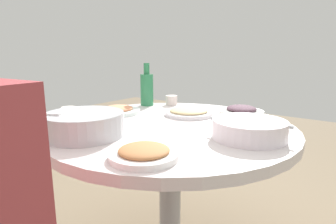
% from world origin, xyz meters
% --- Properties ---
extents(round_dining_table, '(1.11, 1.11, 0.76)m').
position_xyz_m(round_dining_table, '(0.00, 0.00, 0.67)').
color(round_dining_table, '#99999E').
rests_on(round_dining_table, ground).
extents(rice_bowl, '(0.31, 0.31, 0.10)m').
position_xyz_m(rice_bowl, '(-0.34, 0.16, 0.81)').
color(rice_bowl, '#B2B5BA').
rests_on(rice_bowl, round_dining_table).
extents(soup_bowl, '(0.28, 0.30, 0.07)m').
position_xyz_m(soup_bowl, '(0.01, -0.37, 0.79)').
color(soup_bowl, white).
rests_on(soup_bowl, round_dining_table).
extents(dish_noodles, '(0.25, 0.25, 0.04)m').
position_xyz_m(dish_noodles, '(0.21, 0.03, 0.78)').
color(dish_noodles, white).
rests_on(dish_noodles, round_dining_table).
extents(dish_tofu_braise, '(0.22, 0.22, 0.04)m').
position_xyz_m(dish_tofu_braise, '(-0.38, -0.18, 0.78)').
color(dish_tofu_braise, white).
rests_on(dish_tofu_braise, round_dining_table).
extents(dish_shrimp, '(0.23, 0.23, 0.04)m').
position_xyz_m(dish_shrimp, '(0.03, 0.37, 0.78)').
color(dish_shrimp, white).
rests_on(dish_shrimp, round_dining_table).
extents(dish_eggplant, '(0.23, 0.23, 0.05)m').
position_xyz_m(dish_eggplant, '(0.40, -0.18, 0.78)').
color(dish_eggplant, white).
rests_on(dish_eggplant, round_dining_table).
extents(green_bottle, '(0.08, 0.08, 0.26)m').
position_xyz_m(green_bottle, '(0.29, 0.39, 0.86)').
color(green_bottle, '#2C7A4B').
rests_on(green_bottle, round_dining_table).
extents(tea_cup_near, '(0.07, 0.07, 0.06)m').
position_xyz_m(tea_cup_near, '(0.40, 0.28, 0.79)').
color(tea_cup_near, silver).
rests_on(tea_cup_near, round_dining_table).
extents(tea_cup_far, '(0.07, 0.07, 0.07)m').
position_xyz_m(tea_cup_far, '(-0.23, 0.44, 0.79)').
color(tea_cup_far, beige).
rests_on(tea_cup_far, round_dining_table).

